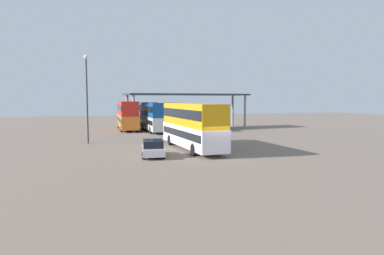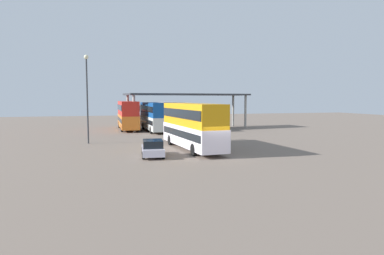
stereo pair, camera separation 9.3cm
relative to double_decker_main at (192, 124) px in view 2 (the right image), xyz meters
name	(u,v)px [view 2 (the right image)]	position (x,y,z in m)	size (l,w,h in m)	color
ground_plane	(216,157)	(0.59, -4.74, -2.30)	(140.00, 140.00, 0.00)	#726357
double_decker_main	(192,124)	(0.00, 0.00, 0.00)	(3.14, 11.09, 4.20)	white
parked_hatchback	(153,148)	(-4.13, -2.92, -1.63)	(2.10, 3.96, 1.35)	silver
double_decker_near_canopy	(128,114)	(-3.71, 21.68, 0.02)	(2.67, 10.97, 4.23)	orange
double_decker_mid_row	(154,115)	(-0.32, 18.05, -0.06)	(2.68, 10.87, 4.08)	silver
double_decker_far_right	(174,115)	(2.99, 20.18, -0.06)	(2.68, 11.11, 4.07)	navy
depot_canopy	(189,96)	(5.29, 19.96, 2.69)	(19.47, 7.29, 5.39)	#33353A
lamppost_tall	(87,89)	(-9.21, 6.78, 3.29)	(0.44, 0.44, 9.07)	#33353A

